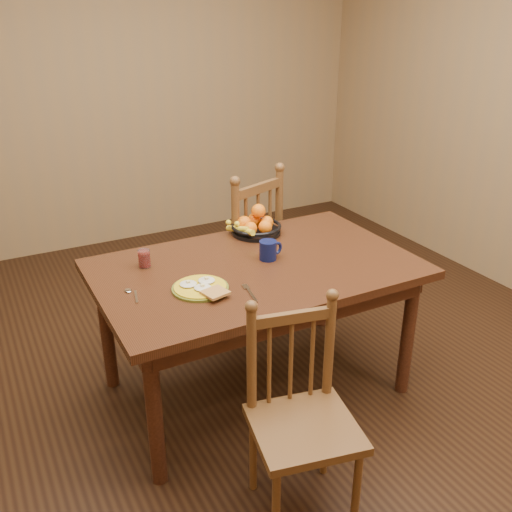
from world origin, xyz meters
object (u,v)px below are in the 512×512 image
chair_near (301,418)px  dining_table (256,280)px  breakfast_plate (201,287)px  fruit_bowl (255,226)px  chair_far (239,252)px  coffee_mug (269,250)px

chair_near → dining_table: bearing=86.6°
breakfast_plate → fruit_bowl: 0.75m
chair_near → breakfast_plate: size_ratio=3.03×
dining_table → chair_near: chair_near is taller
chair_far → breakfast_plate: size_ratio=3.54×
dining_table → chair_far: 0.73m
breakfast_plate → coffee_mug: bearing=19.5°
coffee_mug → fruit_bowl: 0.36m
dining_table → coffee_mug: size_ratio=11.96×
chair_near → coffee_mug: (0.30, 0.82, 0.36)m
coffee_mug → fruit_bowl: size_ratio=0.41×
coffee_mug → breakfast_plate: bearing=-160.5°
chair_near → fruit_bowl: bearing=82.3°
coffee_mug → chair_far: bearing=77.2°
chair_far → coffee_mug: bearing=57.1°
chair_near → coffee_mug: bearing=81.3°
chair_near → breakfast_plate: chair_near is taller
dining_table → chair_far: chair_far is taller
chair_near → coffee_mug: chair_near is taller
dining_table → chair_near: (-0.21, -0.79, -0.23)m
dining_table → breakfast_plate: breakfast_plate is taller
breakfast_plate → coffee_mug: (0.45, 0.16, 0.04)m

